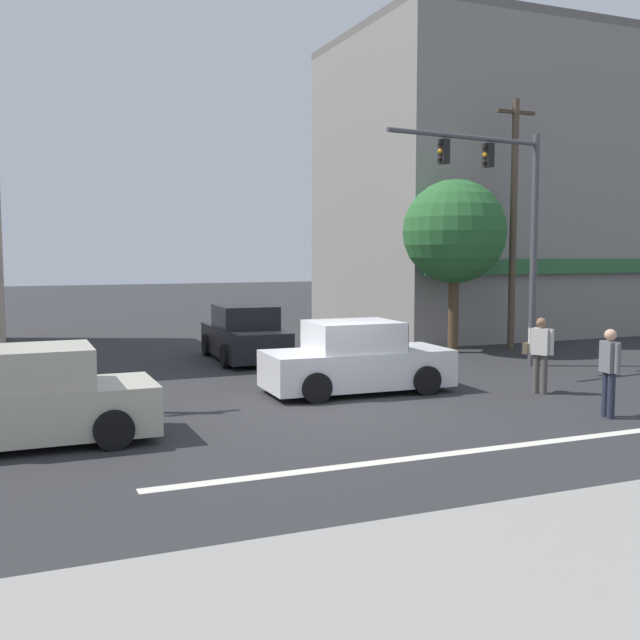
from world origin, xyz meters
The scene contains 11 objects.
ground_plane centered at (0.00, 0.00, 0.00)m, with size 120.00×120.00×0.00m, color #2B2B2D.
lane_marking_stripe centered at (0.00, -3.50, 0.00)m, with size 9.00×0.24×0.01m, color silver.
building_right_corner centered at (11.44, 11.92, 5.62)m, with size 10.94×8.88×11.25m.
street_tree centered at (6.66, 6.41, 3.70)m, with size 3.16×3.16×5.29m.
utility_pole_far_right centered at (8.83, 6.42, 4.06)m, with size 1.40×0.22×7.83m.
traffic_light_mast centered at (6.18, 3.17, 4.18)m, with size 4.86×0.72×6.20m.
sedan_waiting_far centered at (1.09, 1.65, 0.71)m, with size 4.16×1.99×1.58m.
sedan_parked_curbside centered at (0.27, 7.35, 0.71)m, with size 2.03×4.18×1.58m.
sedan_crossing_center centered at (-5.75, -0.41, 0.71)m, with size 4.10×1.88×1.58m.
pedestrian_mid_crossing centered at (4.71, -0.04, 0.95)m, with size 0.47×0.67×1.67m.
pedestrian_far_side centered at (4.33, -2.48, 0.95)m, with size 0.29×0.56×1.67m.
Camera 1 is at (-5.97, -13.10, 3.09)m, focal length 42.00 mm.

